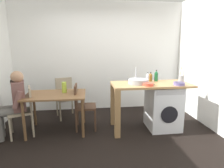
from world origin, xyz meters
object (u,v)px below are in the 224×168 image
vase (64,87)px  seated_person (14,101)px  chair_opposite (82,104)px  utensil_crock (181,79)px  chair_person_seat (25,108)px  bottle_squat_brown (150,77)px  washing_machine (163,107)px  chair_spare_by_wall (65,95)px  mixing_bowl (148,84)px  bottle_tall_green (148,78)px  colander (179,83)px  dining_table (56,99)px  bottle_clear_small (156,76)px

vase → seated_person: bearing=-165.0°
chair_opposite → utensil_crock: bearing=87.3°
utensil_crock → seated_person: bearing=-178.8°
chair_person_seat → bottle_squat_brown: bottle_squat_brown is taller
washing_machine → utensil_crock: size_ratio=2.87×
chair_person_seat → seated_person: (-0.15, -0.05, 0.16)m
chair_spare_by_wall → utensil_crock: size_ratio=3.00×
mixing_bowl → bottle_tall_green: bearing=74.5°
mixing_bowl → colander: colander is taller
vase → colander: bearing=-11.6°
seated_person → bottle_squat_brown: 2.60m
bottle_squat_brown → bottle_tall_green: bearing=-129.9°
chair_spare_by_wall → utensil_crock: 2.56m
washing_machine → vase: 1.98m
dining_table → bottle_clear_small: 2.02m
chair_person_seat → dining_table: bearing=-100.7°
chair_person_seat → chair_opposite: size_ratio=1.00×
washing_machine → vase: (-1.92, 0.22, 0.41)m
bottle_tall_green → bottle_squat_brown: (0.10, 0.12, -0.01)m
chair_opposite → bottle_clear_small: bearing=92.4°
bottle_tall_green → bottle_clear_small: bottle_clear_small is taller
chair_person_seat → bottle_clear_small: 2.59m
chair_opposite → mixing_bowl: mixing_bowl is taller
chair_opposite → colander: colander is taller
chair_person_seat → bottle_clear_small: bearing=-104.7°
dining_table → mixing_bowl: size_ratio=5.71×
vase → bottle_clear_small: bearing=-0.1°
bottle_tall_green → bottle_squat_brown: bottle_tall_green is taller
dining_table → colander: bearing=-8.4°
bottle_tall_green → colander: bearing=-33.5°
washing_machine → mixing_bowl: size_ratio=4.46×
dining_table → colander: (2.26, -0.33, 0.31)m
washing_machine → bottle_tall_green: bearing=160.5°
chair_person_seat → washing_machine: 2.63m
utensil_crock → colander: 0.33m
bottle_tall_green → colander: (0.49, -0.33, -0.06)m
washing_machine → bottle_tall_green: bottle_tall_green is taller
chair_spare_by_wall → vase: size_ratio=4.39×
chair_opposite → chair_spare_by_wall: size_ratio=1.00×
chair_person_seat → washing_machine: chair_person_seat is taller
dining_table → chair_person_seat: (-0.55, -0.08, -0.14)m
bottle_tall_green → vase: size_ratio=0.98×
bottle_clear_small → utensil_crock: bearing=-19.2°
utensil_crock → vase: 2.30m
colander → bottle_tall_green: bearing=146.5°
dining_table → bottle_clear_small: (1.98, 0.10, 0.38)m
bottle_squat_brown → dining_table: bearing=-176.7°
chair_spare_by_wall → washing_machine: size_ratio=1.05×
vase → washing_machine: bearing=-6.4°
seated_person → vase: bearing=-93.6°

